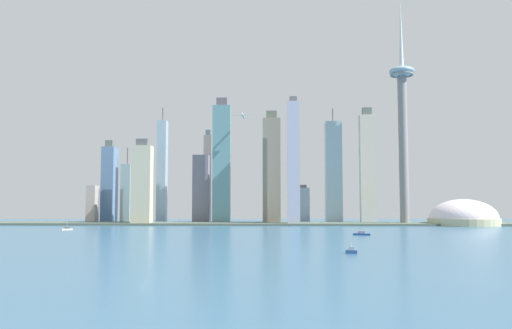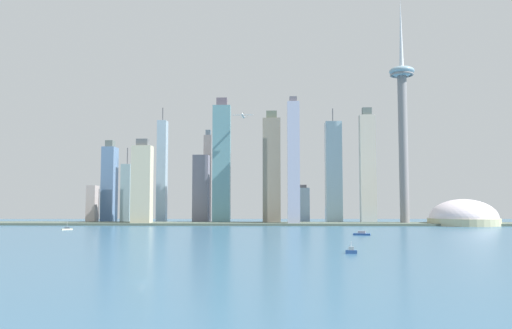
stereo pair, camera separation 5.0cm
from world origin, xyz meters
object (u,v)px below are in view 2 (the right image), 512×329
object	(u,v)px
skyscraper_4	(333,173)
boat_1	(362,234)
skyscraper_3	(139,192)
skyscraper_7	(222,163)
skyscraper_13	(109,183)
airplane	(243,116)
skyscraper_12	(302,205)
skyscraper_11	(293,162)
skyscraper_9	(162,171)
skyscraper_1	(368,167)
boat_2	(67,229)
skyscraper_0	(142,184)
skyscraper_8	(201,189)
skyscraper_10	(208,178)
skyscraper_6	(127,194)
boat_3	(351,251)
skyscraper_2	(272,170)
skyscraper_5	(92,204)
observation_tower	(403,113)
stadium_dome	(463,219)

from	to	relation	value
skyscraper_4	boat_1	distance (m)	289.73
skyscraper_3	skyscraper_4	distance (m)	292.75
skyscraper_7	skyscraper_13	distance (m)	197.87
boat_1	airplane	distance (m)	308.56
skyscraper_4	skyscraper_12	size ratio (longest dim) A/B	2.97
skyscraper_7	skyscraper_11	size ratio (longest dim) A/B	1.04
skyscraper_4	skyscraper_9	size ratio (longest dim) A/B	0.96
skyscraper_1	skyscraper_11	xyz separation A→B (m)	(-118.36, -82.64, 1.74)
skyscraper_1	boat_2	xyz separation A→B (m)	(-384.32, -219.16, -85.37)
skyscraper_13	skyscraper_1	bearing A→B (deg)	-1.27
skyscraper_0	skyscraper_8	distance (m)	98.77
skyscraper_3	skyscraper_10	world-z (taller)	skyscraper_10
boat_2	airplane	world-z (taller)	airplane
skyscraper_6	boat_3	xyz separation A→B (m)	(276.36, -461.36, -43.76)
skyscraper_2	skyscraper_5	size ratio (longest dim) A/B	2.91
skyscraper_7	airplane	bearing A→B (deg)	-34.03
skyscraper_10	boat_2	bearing A→B (deg)	-119.00
skyscraper_8	airplane	distance (m)	135.05
observation_tower	boat_1	distance (m)	304.15
skyscraper_3	skyscraper_6	distance (m)	40.77
airplane	skyscraper_9	bearing A→B (deg)	-116.60
boat_2	skyscraper_10	bearing A→B (deg)	26.48
airplane	observation_tower	bearing A→B (deg)	92.54
skyscraper_2	skyscraper_10	size ratio (longest dim) A/B	1.12
skyscraper_5	skyscraper_9	size ratio (longest dim) A/B	0.32
observation_tower	skyscraper_5	bearing A→B (deg)	176.08
skyscraper_13	boat_2	world-z (taller)	skyscraper_13
stadium_dome	boat_1	distance (m)	285.03
skyscraper_3	boat_2	bearing A→B (deg)	-103.35
skyscraper_6	skyscraper_13	distance (m)	53.98
observation_tower	airplane	xyz separation A→B (m)	(-230.75, -7.13, -3.08)
skyscraper_8	boat_2	bearing A→B (deg)	-122.35
skyscraper_12	skyscraper_3	bearing A→B (deg)	-169.46
skyscraper_10	boat_2	world-z (taller)	skyscraper_10
skyscraper_11	airplane	distance (m)	100.68
observation_tower	stadium_dome	world-z (taller)	observation_tower
skyscraper_0	skyscraper_13	distance (m)	122.10
skyscraper_7	skyscraper_12	world-z (taller)	skyscraper_7
skyscraper_2	boat_2	distance (m)	302.08
stadium_dome	boat_2	size ratio (longest dim) A/B	8.27
skyscraper_4	boat_1	xyz separation A→B (m)	(-4.07, -279.61, -75.76)
skyscraper_7	skyscraper_13	size ratio (longest dim) A/B	1.43
skyscraper_9	skyscraper_11	bearing A→B (deg)	-21.43
skyscraper_11	skyscraper_12	bearing A→B (deg)	78.13
skyscraper_3	skyscraper_4	size ratio (longest dim) A/B	0.56
skyscraper_9	skyscraper_2	bearing A→B (deg)	-14.23
stadium_dome	skyscraper_2	distance (m)	277.69
skyscraper_4	skyscraper_9	bearing A→B (deg)	175.49
airplane	boat_3	bearing A→B (deg)	13.57
skyscraper_2	skyscraper_10	bearing A→B (deg)	148.27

